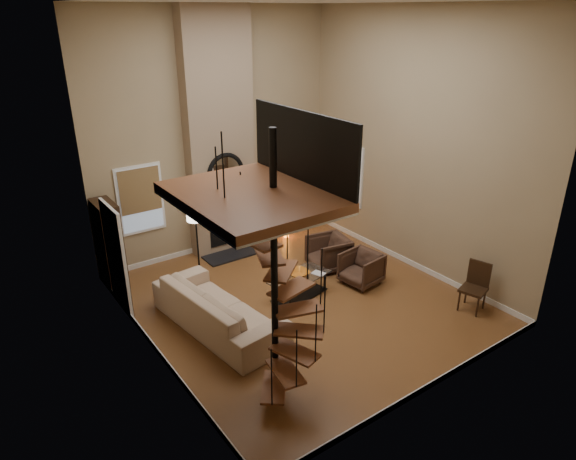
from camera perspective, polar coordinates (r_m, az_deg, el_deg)
ground at (r=10.34m, az=1.30°, el=-7.89°), size 6.00×6.50×0.01m
back_wall at (r=11.89m, az=-8.12°, el=10.47°), size 6.00×0.02×5.50m
front_wall at (r=7.04m, az=17.48°, el=0.47°), size 6.00×0.02×5.50m
left_wall at (r=7.88m, az=-16.33°, el=3.05°), size 0.02×6.50×5.50m
right_wall at (r=11.22m, az=13.99°, el=9.23°), size 0.02×6.50×5.50m
ceiling at (r=8.84m, az=1.65°, el=24.24°), size 6.00×6.50×0.01m
baseboard_back at (r=12.75m, az=-7.42°, el=-1.40°), size 6.00×0.02×0.12m
baseboard_front at (r=8.42m, az=15.15°, el=-16.61°), size 6.00×0.02×0.12m
baseboard_left at (r=9.14m, az=-14.34°, el=-12.95°), size 0.02×6.50×0.12m
baseboard_right at (r=12.12m, az=12.74°, el=-3.18°), size 0.02×6.50×0.12m
chimney_breast at (r=11.73m, az=-7.68°, el=10.31°), size 1.60×0.38×5.50m
hearth at (r=12.23m, az=-5.91°, el=-2.64°), size 1.50×0.60×0.04m
firebox at (r=12.24m, az=-6.69°, el=0.07°), size 0.95×0.02×0.72m
mantel at (r=11.95m, az=-6.63°, el=2.59°), size 1.70×0.18×0.06m
mirror_frame at (r=11.75m, az=-6.96°, el=6.33°), size 0.94×0.10×0.94m
mirror_disc at (r=11.76m, az=-6.98°, el=6.34°), size 0.80×0.01×0.80m
vase_left at (r=11.70m, az=-9.11°, el=2.79°), size 0.24×0.24×0.25m
vase_right at (r=12.22m, az=-4.30°, el=3.83°), size 0.20×0.20×0.21m
window_back at (r=11.47m, az=-16.15°, el=3.40°), size 1.02×0.06×1.52m
window_right at (r=12.84m, az=6.73°, el=6.31°), size 0.06×1.02×1.52m
entry_door at (r=10.14m, az=-18.54°, el=-3.10°), size 0.10×1.05×2.16m
loft at (r=6.55m, az=-3.44°, el=4.39°), size 1.70×2.20×1.09m
spiral_stair at (r=7.29m, az=-1.44°, el=-6.05°), size 1.47×1.47×4.06m
hutch at (r=11.08m, az=-19.33°, el=-1.49°), size 0.38×0.81×1.82m
sofa at (r=9.44m, az=-7.91°, el=-8.63°), size 1.44×2.95×0.83m
armchair_near at (r=11.51m, az=4.88°, el=-2.51°), size 0.97×0.96×0.76m
armchair_far at (r=10.94m, az=8.42°, el=-4.14°), size 0.85×0.83×0.69m
coffee_table at (r=10.35m, az=1.31°, el=-6.02°), size 1.37×0.88×0.47m
bowl at (r=10.28m, az=1.15°, el=-4.87°), size 0.43×0.43×0.11m
book at (r=10.34m, az=3.38°, el=-4.93°), size 0.27×0.31×0.03m
floor_lamp at (r=10.60m, az=-10.27°, el=1.13°), size 0.37×0.37×1.70m
accent_lamp at (r=13.00m, az=-0.22°, el=0.24°), size 0.13×0.13×0.48m
side_chair at (r=10.48m, az=20.21°, el=-5.69°), size 0.56×0.56×0.97m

